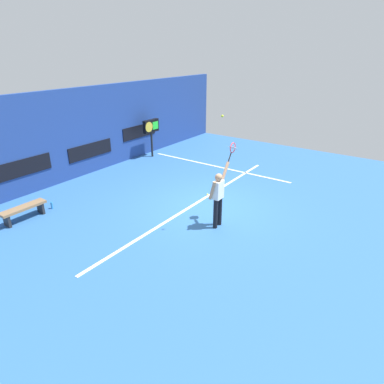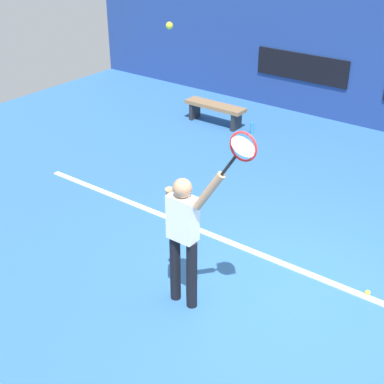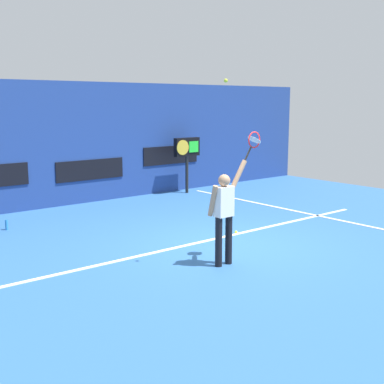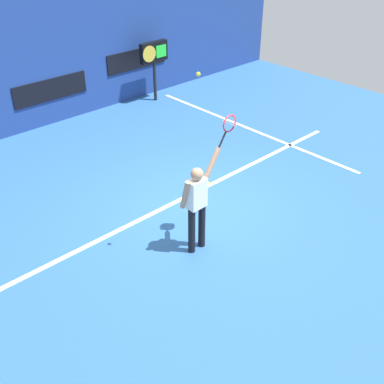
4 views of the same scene
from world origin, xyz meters
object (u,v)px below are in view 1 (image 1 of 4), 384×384
object	(u,v)px
tennis_racket	(232,149)
spare_ball	(208,194)
court_bench	(24,210)
tennis_ball	(222,116)
scoreboard_clock	(151,128)
tennis_player	(218,195)
water_bottle	(52,205)

from	to	relation	value
tennis_racket	spare_ball	world-z (taller)	tennis_racket
court_bench	tennis_ball	bearing A→B (deg)	-59.72
scoreboard_clock	tennis_player	bearing A→B (deg)	-123.54
scoreboard_clock	water_bottle	world-z (taller)	scoreboard_clock
tennis_racket	tennis_ball	bearing A→B (deg)	-173.83
tennis_player	tennis_racket	world-z (taller)	tennis_racket
tennis_player	tennis_racket	distance (m)	1.43
tennis_racket	scoreboard_clock	xyz separation A→B (m)	(3.47, 6.33, -0.81)
tennis_racket	scoreboard_clock	bearing A→B (deg)	61.28
tennis_player	scoreboard_clock	size ratio (longest dim) A/B	1.05
scoreboard_clock	spare_ball	distance (m)	5.60
water_bottle	tennis_ball	bearing A→B (deg)	-68.04
tennis_ball	water_bottle	xyz separation A→B (m)	(-2.11, 5.23, -3.21)
water_bottle	scoreboard_clock	bearing A→B (deg)	10.50
tennis_ball	court_bench	size ratio (longest dim) A/B	0.05
court_bench	spare_ball	xyz separation A→B (m)	(4.89, -3.66, -0.30)
scoreboard_clock	water_bottle	bearing A→B (deg)	-169.50
tennis_ball	spare_ball	distance (m)	4.09
tennis_ball	spare_ball	world-z (taller)	tennis_ball
court_bench	spare_ball	size ratio (longest dim) A/B	20.59
spare_ball	court_bench	bearing A→B (deg)	143.17
tennis_racket	spare_ball	size ratio (longest dim) A/B	8.84
tennis_player	court_bench	size ratio (longest dim) A/B	1.37
tennis_ball	tennis_racket	bearing A→B (deg)	6.17
court_bench	water_bottle	size ratio (longest dim) A/B	5.83
scoreboard_clock	tennis_racket	bearing A→B (deg)	-118.72
tennis_racket	water_bottle	bearing A→B (deg)	119.51
spare_ball	scoreboard_clock	bearing A→B (deg)	63.29
scoreboard_clock	court_bench	xyz separation A→B (m)	(-7.33, -1.18, -1.10)
scoreboard_clock	spare_ball	world-z (taller)	scoreboard_clock
tennis_player	court_bench	distance (m)	6.06
tennis_player	tennis_ball	xyz separation A→B (m)	(-0.08, -0.09, 2.32)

